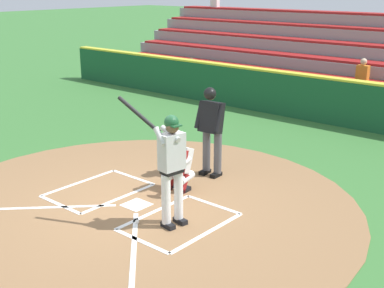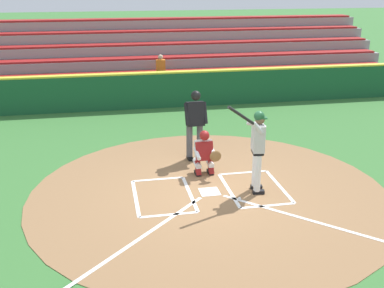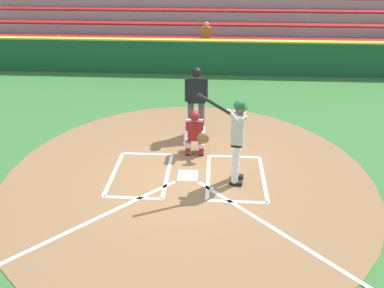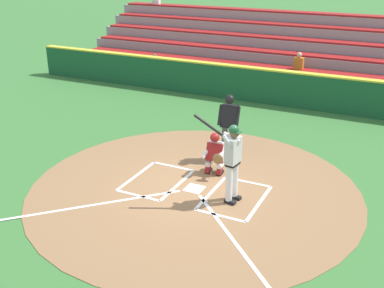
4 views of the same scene
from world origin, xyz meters
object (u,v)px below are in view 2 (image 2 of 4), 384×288
Objects in this scene: batter at (257,146)px; catcher at (205,152)px; plate_umpire at (195,120)px; baseball at (239,199)px.

catcher is at bearing -52.37° from batter.
baseball is at bearing 100.48° from plate_umpire.
baseball is (0.47, 0.34, -1.06)m from batter.
catcher is 15.27× the size of baseball.
plate_umpire is (0.03, -1.02, 0.49)m from catcher.
catcher is at bearing -73.84° from baseball.
batter is at bearing 113.08° from plate_umpire.
baseball is at bearing 36.18° from batter.
plate_umpire reaches higher than baseball.
batter is 1.14× the size of plate_umpire.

